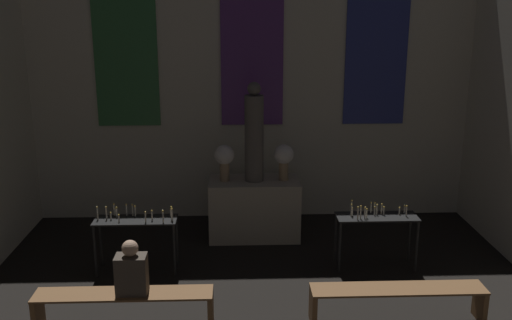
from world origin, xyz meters
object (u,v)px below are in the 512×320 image
Objects in this scene: candle_rack_left at (136,227)px; candle_rack_right at (376,223)px; pew_back_left at (124,302)px; flower_vase_left at (224,158)px; statue at (254,135)px; altar at (254,208)px; pew_back_right at (398,297)px; flower_vase_right at (284,157)px; person_seated at (131,271)px.

candle_rack_left is 3.42m from candle_rack_right.
candle_rack_right is 3.66m from pew_back_left.
statue is at bearing 0.00° from flower_vase_left.
statue is at bearing 144.81° from candle_rack_right.
candle_rack_left is (-1.24, -1.20, -0.67)m from flower_vase_left.
altar is 2.10m from candle_rack_left.
candle_rack_left is 0.55× the size of pew_back_left.
pew_back_left is 3.25m from pew_back_right.
statue is 3.43m from pew_back_left.
flower_vase_left is 2.58m from candle_rack_right.
statue is at bearing 58.87° from pew_back_left.
altar is 2.49× the size of flower_vase_left.
flower_vase_left is 0.51× the size of candle_rack_left.
flower_vase_right reaches higher than altar.
flower_vase_right reaches higher than person_seated.
statue is 1.37× the size of candle_rack_right.
flower_vase_right is at bearing 28.83° from candle_rack_left.
statue reaches higher than person_seated.
candle_rack_left is 0.55× the size of pew_back_right.
candle_rack_right is (1.23, -1.20, -0.67)m from flower_vase_right.
pew_back_left is at bearing 180.00° from person_seated.
altar is at bearing 35.10° from candle_rack_left.
person_seated is (-1.99, -2.69, -0.62)m from flower_vase_right.
candle_rack_right is 0.55× the size of pew_back_left.
flower_vase_left is (-0.47, 0.00, 0.86)m from altar.
candle_rack_left is 1.50m from person_seated.
altar reaches higher than pew_back_left.
statue reaches higher than candle_rack_right.
flower_vase_left is 2.95m from person_seated.
candle_rack_left is at bearing -144.90° from statue.
statue is at bearing 35.10° from candle_rack_left.
altar is at bearing 0.00° from statue.
statue is 3.24m from person_seated.
flower_vase_right is at bearing 113.16° from pew_back_right.
statue reaches higher than pew_back_right.
candle_rack_right reaches higher than altar.
person_seated reaches higher than candle_rack_left.
altar is 1.23m from statue.
flower_vase_left is at bearing 151.10° from candle_rack_right.
flower_vase_right is 1.85m from candle_rack_right.
candle_rack_left is 3.67m from pew_back_right.
pew_back_right is at bearing -58.87° from statue.
person_seated reaches higher than candle_rack_right.
flower_vase_left is at bearing 68.82° from person_seated.
candle_rack_left is at bearing -151.17° from flower_vase_right.
candle_rack_left is 1.75× the size of person_seated.
flower_vase_left is 3.10m from pew_back_left.
person_seated reaches higher than altar.
statue is at bearing 180.00° from flower_vase_right.
flower_vase_right is 0.89× the size of person_seated.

